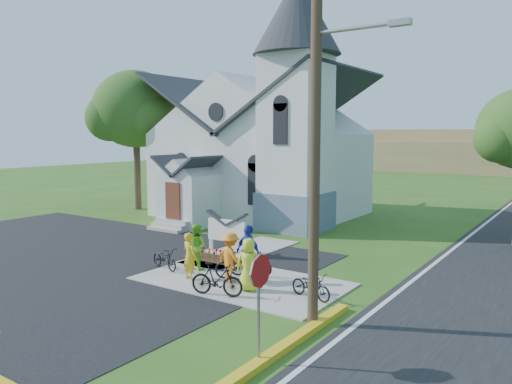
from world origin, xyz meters
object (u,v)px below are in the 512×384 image
Objects in this scene: bike_2 at (239,266)px; bike_3 at (250,263)px; cyclist_4 at (249,265)px; bike_4 at (311,285)px; cyclist_0 at (189,256)px; stop_sign at (260,285)px; utility_pole at (318,119)px; cyclist_3 at (230,257)px; bike_1 at (217,279)px; church_sign at (227,231)px; bike_0 at (165,258)px; cyclist_2 at (249,253)px; cyclist_1 at (196,246)px.

bike_2 is 1.13× the size of bike_3.
cyclist_4 is 2.09m from bike_4.
cyclist_0 reaches higher than bike_4.
stop_sign is 1.46× the size of cyclist_4.
utility_pole is 5.90× the size of cyclist_3.
cyclist_4 is at bearing -44.37° from bike_1.
bike_0 is (-0.50, -3.11, -0.57)m from church_sign.
cyclist_3 is 1.09× the size of bike_3.
bike_3 reaches higher than bike_0.
bike_2 is at bearing 96.89° from bike_4.
cyclist_0 is at bearing 49.87° from bike_1.
cyclist_0 is 2.42m from cyclist_4.
cyclist_3 is 3.08m from bike_4.
bike_3 is (1.54, 1.43, -0.35)m from cyclist_0.
stop_sign reaches higher than bike_3.
cyclist_2 is 1.14× the size of cyclist_3.
cyclist_2 is at bearing -102.75° from bike_2.
cyclist_0 is at bearing -72.44° from church_sign.
bike_0 is (-1.62, 0.43, -0.41)m from cyclist_0.
utility_pole is 7.94m from cyclist_1.
utility_pole is at bearing -136.28° from bike_2.
cyclist_2 is (3.44, 0.51, 0.56)m from bike_0.
cyclist_1 is at bearing -39.01° from cyclist_4.
bike_2 is at bearing -60.49° from cyclist_4.
cyclist_1 is 5.14m from bike_4.
bike_4 is at bearing 104.09° from stop_sign.
bike_3 is (0.19, 0.90, -0.38)m from cyclist_3.
stop_sign is at bearing -158.48° from bike_2.
cyclist_1 reaches higher than church_sign.
cyclist_3 is (2.04, -0.59, 0.00)m from cyclist_1.
bike_2 is (3.07, 0.47, 0.05)m from bike_0.
stop_sign is 6.11m from cyclist_3.
church_sign is at bearing 5.30° from bike_0.
bike_1 is at bearing 104.39° from cyclist_2.
utility_pole is 6.65m from bike_2.
cyclist_2 reaches higher than cyclist_0.
cyclist_1 is (-6.20, 4.98, -0.89)m from stop_sign.
cyclist_3 is at bearing 146.94° from bike_2.
church_sign reaches higher than bike_3.
cyclist_1 is 0.87× the size of cyclist_2.
cyclist_1 is at bearing 7.81° from cyclist_2.
cyclist_3 reaches higher than church_sign.
bike_1 is 2.89m from bike_4.
bike_0 is 1.02× the size of bike_4.
church_sign is at bearing 30.42° from bike_3.
cyclist_1 reaches higher than bike_0.
bike_2 is (-0.37, -0.04, -0.51)m from cyclist_2.
cyclist_1 is 2.18m from bike_2.
bike_1 is 1.12× the size of bike_4.
utility_pole is 6.59× the size of bike_4.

